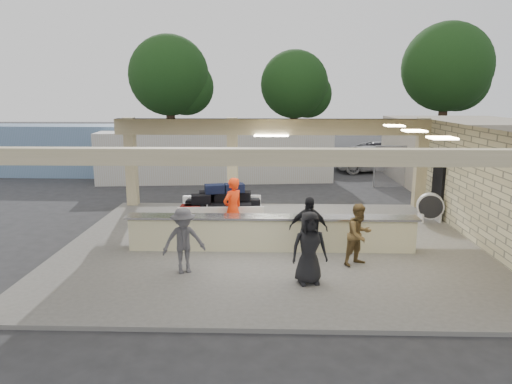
{
  "coord_description": "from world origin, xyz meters",
  "views": [
    {
      "loc": [
        -0.08,
        -12.86,
        4.44
      ],
      "look_at": [
        -0.48,
        1.0,
        1.45
      ],
      "focal_mm": 32.0,
      "sensor_mm": 36.0,
      "label": 1
    }
  ],
  "objects_px": {
    "luggage_cart": "(221,206)",
    "container_blue": "(69,150)",
    "car_white_b": "(460,160)",
    "passenger_a": "(359,235)",
    "passenger_d": "(309,248)",
    "passenger_c": "(184,241)",
    "car_dark": "(383,156)",
    "car_white_a": "(376,158)",
    "container_white": "(216,156)",
    "baggage_counter": "(271,233)",
    "baggage_handler": "(233,209)",
    "drum_fan": "(430,206)",
    "passenger_b": "(308,229)"
  },
  "relations": [
    {
      "from": "passenger_d",
      "to": "car_white_a",
      "type": "xyz_separation_m",
      "value": [
        5.36,
        16.64,
        -0.23
      ]
    },
    {
      "from": "luggage_cart",
      "to": "passenger_b",
      "type": "height_order",
      "value": "passenger_b"
    },
    {
      "from": "car_white_a",
      "to": "passenger_b",
      "type": "bearing_deg",
      "value": 149.78
    },
    {
      "from": "luggage_cart",
      "to": "car_white_b",
      "type": "xyz_separation_m",
      "value": [
        12.7,
        12.61,
        -0.26
      ]
    },
    {
      "from": "baggage_counter",
      "to": "passenger_a",
      "type": "height_order",
      "value": "passenger_a"
    },
    {
      "from": "car_dark",
      "to": "drum_fan",
      "type": "bearing_deg",
      "value": -167.35
    },
    {
      "from": "drum_fan",
      "to": "car_white_a",
      "type": "relative_size",
      "value": 0.19
    },
    {
      "from": "container_white",
      "to": "car_white_a",
      "type": "bearing_deg",
      "value": 14.69
    },
    {
      "from": "passenger_a",
      "to": "luggage_cart",
      "type": "bearing_deg",
      "value": 109.21
    },
    {
      "from": "baggage_counter",
      "to": "car_white_a",
      "type": "bearing_deg",
      "value": 66.53
    },
    {
      "from": "baggage_counter",
      "to": "container_blue",
      "type": "bearing_deg",
      "value": 131.62
    },
    {
      "from": "passenger_c",
      "to": "car_white_b",
      "type": "height_order",
      "value": "passenger_c"
    },
    {
      "from": "baggage_handler",
      "to": "container_blue",
      "type": "xyz_separation_m",
      "value": [
        -10.03,
        11.79,
        0.31
      ]
    },
    {
      "from": "passenger_a",
      "to": "container_white",
      "type": "relative_size",
      "value": 0.14
    },
    {
      "from": "passenger_a",
      "to": "passenger_d",
      "type": "height_order",
      "value": "passenger_d"
    },
    {
      "from": "car_white_b",
      "to": "car_dark",
      "type": "bearing_deg",
      "value": 92.67
    },
    {
      "from": "drum_fan",
      "to": "luggage_cart",
      "type": "bearing_deg",
      "value": -155.51
    },
    {
      "from": "baggage_counter",
      "to": "car_dark",
      "type": "relative_size",
      "value": 1.77
    },
    {
      "from": "container_blue",
      "to": "car_white_a",
      "type": "bearing_deg",
      "value": 6.7
    },
    {
      "from": "car_dark",
      "to": "container_white",
      "type": "relative_size",
      "value": 0.39
    },
    {
      "from": "passenger_b",
      "to": "container_blue",
      "type": "relative_size",
      "value": 0.16
    },
    {
      "from": "luggage_cart",
      "to": "passenger_a",
      "type": "bearing_deg",
      "value": -41.28
    },
    {
      "from": "car_dark",
      "to": "baggage_handler",
      "type": "bearing_deg",
      "value": 169.96
    },
    {
      "from": "passenger_a",
      "to": "passenger_d",
      "type": "distance_m",
      "value": 1.84
    },
    {
      "from": "passenger_c",
      "to": "car_white_a",
      "type": "xyz_separation_m",
      "value": [
        8.38,
        16.09,
        -0.19
      ]
    },
    {
      "from": "baggage_handler",
      "to": "car_dark",
      "type": "distance_m",
      "value": 16.51
    },
    {
      "from": "passenger_a",
      "to": "car_dark",
      "type": "relative_size",
      "value": 0.35
    },
    {
      "from": "car_white_b",
      "to": "container_white",
      "type": "xyz_separation_m",
      "value": [
        -13.9,
        -3.4,
        0.62
      ]
    },
    {
      "from": "drum_fan",
      "to": "passenger_c",
      "type": "xyz_separation_m",
      "value": [
        -7.65,
        -4.84,
        0.29
      ]
    },
    {
      "from": "car_white_b",
      "to": "container_blue",
      "type": "xyz_separation_m",
      "value": [
        -22.27,
        -1.78,
        0.71
      ]
    },
    {
      "from": "drum_fan",
      "to": "passenger_a",
      "type": "bearing_deg",
      "value": -113.93
    },
    {
      "from": "container_white",
      "to": "container_blue",
      "type": "relative_size",
      "value": 1.12
    },
    {
      "from": "baggage_counter",
      "to": "passenger_d",
      "type": "distance_m",
      "value": 2.5
    },
    {
      "from": "luggage_cart",
      "to": "passenger_c",
      "type": "bearing_deg",
      "value": -103.42
    },
    {
      "from": "passenger_c",
      "to": "car_dark",
      "type": "xyz_separation_m",
      "value": [
        8.97,
        17.02,
        -0.15
      ]
    },
    {
      "from": "container_blue",
      "to": "car_dark",
      "type": "bearing_deg",
      "value": 9.42
    },
    {
      "from": "drum_fan",
      "to": "baggage_handler",
      "type": "distance_m",
      "value": 7.04
    },
    {
      "from": "drum_fan",
      "to": "car_white_b",
      "type": "distance_m",
      "value": 12.6
    },
    {
      "from": "baggage_handler",
      "to": "container_blue",
      "type": "relative_size",
      "value": 0.18
    },
    {
      "from": "passenger_a",
      "to": "passenger_d",
      "type": "bearing_deg",
      "value": -173.09
    },
    {
      "from": "luggage_cart",
      "to": "container_blue",
      "type": "distance_m",
      "value": 14.46
    },
    {
      "from": "car_dark",
      "to": "passenger_a",
      "type": "bearing_deg",
      "value": -176.8
    },
    {
      "from": "luggage_cart",
      "to": "passenger_a",
      "type": "xyz_separation_m",
      "value": [
        3.86,
        -2.86,
        -0.01
      ]
    },
    {
      "from": "passenger_c",
      "to": "car_white_b",
      "type": "xyz_separation_m",
      "value": [
        13.24,
        16.13,
        -0.26
      ]
    },
    {
      "from": "baggage_counter",
      "to": "passenger_b",
      "type": "xyz_separation_m",
      "value": [
        0.97,
        -0.82,
        0.38
      ]
    },
    {
      "from": "passenger_a",
      "to": "car_white_a",
      "type": "bearing_deg",
      "value": 41.28
    },
    {
      "from": "baggage_handler",
      "to": "passenger_b",
      "type": "height_order",
      "value": "baggage_handler"
    },
    {
      "from": "passenger_a",
      "to": "passenger_b",
      "type": "relative_size",
      "value": 0.94
    },
    {
      "from": "luggage_cart",
      "to": "container_blue",
      "type": "xyz_separation_m",
      "value": [
        -9.57,
        10.83,
        0.45
      ]
    },
    {
      "from": "passenger_b",
      "to": "container_white",
      "type": "height_order",
      "value": "container_white"
    }
  ]
}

